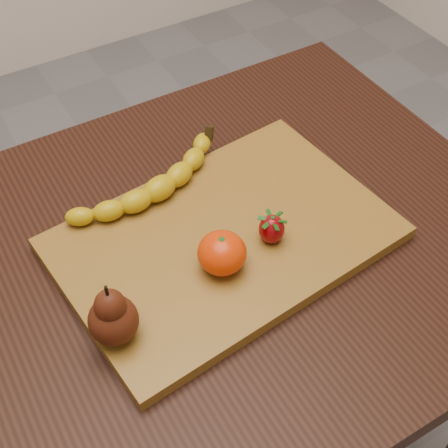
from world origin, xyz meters
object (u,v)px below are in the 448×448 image
cutting_board (224,238)px  pear (112,312)px  table (184,301)px  mandarin (222,253)px

cutting_board → pear: bearing=-164.7°
table → mandarin: size_ratio=15.47×
table → mandarin: (0.04, -0.05, 0.15)m
mandarin → cutting_board: bearing=56.8°
pear → mandarin: size_ratio=1.46×
table → mandarin: mandarin is taller
cutting_board → mandarin: (-0.03, -0.05, 0.04)m
cutting_board → mandarin: size_ratio=6.96×
pear → mandarin: (0.16, 0.03, -0.02)m
pear → mandarin: pear is taller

